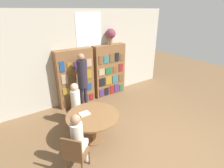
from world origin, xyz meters
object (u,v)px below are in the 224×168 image
chair_near_camera (75,153)px  librarian_standing (82,77)px  seated_reader_right (78,138)px  bookshelf_right (109,70)px  reading_table (93,119)px  flower_vase (111,34)px  chair_left_side (74,107)px  bookshelf_left (75,78)px  seated_reader_left (77,103)px

chair_near_camera → librarian_standing: librarian_standing is taller
chair_near_camera → seated_reader_right: (0.14, 0.12, 0.21)m
bookshelf_right → chair_near_camera: bookshelf_right is taller
bookshelf_right → reading_table: (-1.77, -1.96, -0.31)m
flower_vase → chair_left_side: flower_vase is taller
reading_table → chair_left_side: chair_left_side is taller
flower_vase → chair_near_camera: 4.02m
bookshelf_right → chair_near_camera: 3.61m
flower_vase → chair_left_side: bearing=-152.0°
bookshelf_left → chair_near_camera: 2.86m
chair_near_camera → chair_left_side: same height
chair_left_side → seated_reader_right: seated_reader_right is taller
chair_left_side → seated_reader_left: (0.01, -0.18, 0.22)m
chair_near_camera → reading_table: bearing=90.0°
bookshelf_right → chair_near_camera: (-2.49, -2.58, -0.43)m
bookshelf_right → reading_table: size_ratio=1.52×
reading_table → chair_left_side: 0.96m
reading_table → seated_reader_right: bearing=-139.5°
reading_table → seated_reader_left: (-0.06, 0.77, 0.10)m
bookshelf_left → chair_left_side: (-0.52, -1.02, -0.43)m
flower_vase → chair_left_side: (-1.91, -1.02, -1.71)m
bookshelf_left → chair_near_camera: size_ratio=2.10×
bookshelf_right → seated_reader_left: size_ratio=1.48×
bookshelf_left → flower_vase: 1.89m
bookshelf_right → flower_vase: size_ratio=3.52×
flower_vase → librarian_standing: bearing=-159.7°
flower_vase → librarian_standing: flower_vase is taller
bookshelf_right → librarian_standing: bookshelf_right is taller
bookshelf_left → bookshelf_right: bearing=-0.0°
flower_vase → seated_reader_right: (-2.42, -2.46, -1.50)m
bookshelf_left → seated_reader_left: bookshelf_left is taller
reading_table → seated_reader_right: 0.77m
seated_reader_left → seated_reader_right: bearing=63.0°
reading_table → chair_left_side: bearing=94.5°
bookshelf_left → bookshelf_right: same height
bookshelf_left → flower_vase: size_ratio=3.52×
chair_near_camera → librarian_standing: size_ratio=0.49×
reading_table → chair_near_camera: (-0.72, -0.62, -0.12)m
bookshelf_right → seated_reader_left: bearing=-146.8°
seated_reader_left → librarian_standing: (0.53, 0.69, 0.40)m
chair_near_camera → flower_vase: bearing=94.7°
librarian_standing → bookshelf_left: bearing=93.0°
flower_vase → seated_reader_right: bearing=-134.5°
bookshelf_left → seated_reader_right: 2.67m
bookshelf_right → reading_table: bookshelf_right is taller
reading_table → seated_reader_left: size_ratio=0.98×
seated_reader_left → librarian_standing: size_ratio=0.69×
reading_table → librarian_standing: 1.61m
chair_left_side → librarian_standing: (0.55, 0.51, 0.62)m
seated_reader_left → seated_reader_right: (-0.52, -1.26, -0.01)m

